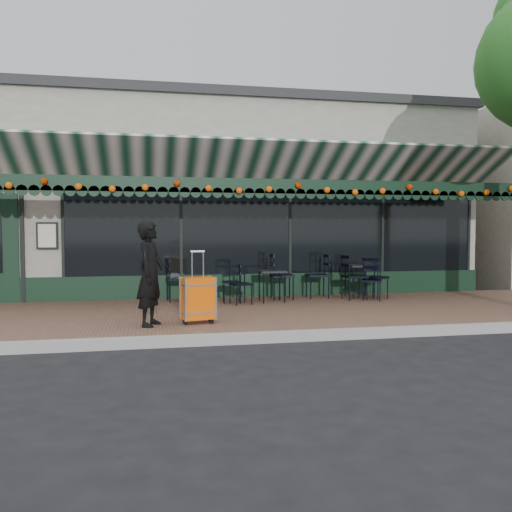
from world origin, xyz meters
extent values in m
plane|color=black|center=(0.00, 0.00, 0.00)|extent=(80.00, 80.00, 0.00)
cube|color=brown|center=(0.00, 2.00, 0.07)|extent=(18.00, 4.00, 0.15)
cube|color=#9E9E99|center=(0.00, -0.08, 0.07)|extent=(18.00, 0.16, 0.15)
cube|color=gray|center=(0.00, 8.00, 2.25)|extent=(12.00, 8.00, 4.50)
cube|color=black|center=(1.20, 3.98, 1.65)|extent=(9.20, 0.04, 2.00)
cube|color=silver|center=(-3.70, 3.94, 1.50)|extent=(0.42, 0.04, 0.55)
cube|color=black|center=(0.00, 2.52, 2.46)|extent=(12.00, 0.03, 0.28)
cylinder|color=orange|center=(0.00, 2.46, 2.44)|extent=(11.60, 0.12, 0.12)
imported|color=black|center=(-1.67, 0.78, 0.96)|extent=(0.57, 0.69, 1.61)
cube|color=#F95F07|center=(-0.94, 0.86, 0.55)|extent=(0.55, 0.39, 0.66)
cube|color=black|center=(-0.94, 0.86, 0.18)|extent=(0.55, 0.39, 0.07)
cube|color=silver|center=(-0.94, 0.86, 1.09)|extent=(0.22, 0.09, 0.41)
cube|color=black|center=(2.82, 3.40, 0.84)|extent=(0.57, 0.57, 0.04)
cylinder|color=black|center=(2.58, 3.16, 0.48)|extent=(0.03, 0.03, 0.67)
cylinder|color=black|center=(3.06, 3.16, 0.48)|extent=(0.03, 0.03, 0.67)
cylinder|color=black|center=(2.58, 3.64, 0.48)|extent=(0.03, 0.03, 0.67)
cylinder|color=black|center=(3.06, 3.64, 0.48)|extent=(0.03, 0.03, 0.67)
cube|color=black|center=(0.77, 3.04, 0.77)|extent=(0.52, 0.52, 0.03)
cylinder|color=black|center=(0.56, 2.83, 0.45)|extent=(0.03, 0.03, 0.61)
cylinder|color=black|center=(0.99, 2.83, 0.45)|extent=(0.03, 0.03, 0.61)
cylinder|color=black|center=(0.56, 3.26, 0.45)|extent=(0.03, 0.03, 0.61)
cylinder|color=black|center=(0.99, 3.26, 0.45)|extent=(0.03, 0.03, 0.61)
camera|label=1|loc=(-1.73, -7.65, 1.66)|focal=38.00mm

